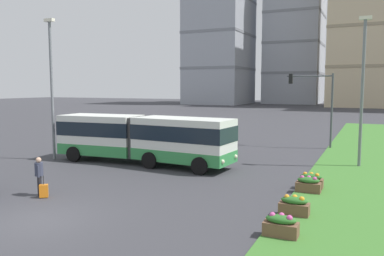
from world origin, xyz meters
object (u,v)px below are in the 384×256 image
flower_planter_1 (294,205)px  streetlight_left (52,83)px  pedestrian_crossing (39,173)px  flower_planter_0 (281,225)px  traffic_light_far_right (317,97)px  streetlight_median (363,86)px  flower_planter_2 (308,184)px  flower_planter_3 (311,180)px  articulated_bus (143,138)px  rolling_suitcase (44,191)px  apartment_tower_westcentre (296,16)px  apartment_tower_west (220,36)px  car_white_van (155,135)px  apartment_tower_centre (370,11)px

flower_planter_1 → streetlight_left: bearing=163.4°
pedestrian_crossing → flower_planter_0: 10.91m
pedestrian_crossing → traffic_light_far_right: bearing=64.6°
streetlight_left → streetlight_median: streetlight_left is taller
pedestrian_crossing → flower_planter_2: (10.89, 5.43, -0.58)m
pedestrian_crossing → flower_planter_3: size_ratio=1.58×
pedestrian_crossing → streetlight_left: streetlight_left is taller
flower_planter_1 → flower_planter_3: 4.32m
flower_planter_0 → flower_planter_2: bearing=90.0°
pedestrian_crossing → flower_planter_1: 11.08m
flower_planter_1 → flower_planter_2: same height
articulated_bus → rolling_suitcase: 8.50m
flower_planter_2 → apartment_tower_westcentre: 105.81m
flower_planter_1 → apartment_tower_west: 101.53m
traffic_light_far_right → streetlight_median: streetlight_median is taller
apartment_tower_west → apartment_tower_westcentre: size_ratio=0.76×
flower_planter_3 → streetlight_median: (1.90, 6.53, 4.51)m
car_white_van → apartment_tower_centre: apartment_tower_centre is taller
articulated_bus → apartment_tower_west: apartment_tower_west is taller
pedestrian_crossing → apartment_tower_centre: bearing=82.9°
rolling_suitcase → streetlight_left: (-6.38, 7.13, 4.77)m
flower_planter_2 → traffic_light_far_right: traffic_light_far_right is taller
articulated_bus → streetlight_median: bearing=20.1°
pedestrian_crossing → flower_planter_1: pedestrian_crossing is taller
flower_planter_0 → apartment_tower_westcentre: bearing=100.2°
articulated_bus → apartment_tower_west: size_ratio=0.31×
car_white_van → traffic_light_far_right: (12.79, 3.48, 3.31)m
flower_planter_2 → apartment_tower_centre: 91.46m
car_white_van → apartment_tower_westcentre: (-4.93, 90.27, 24.77)m
flower_planter_3 → apartment_tower_centre: apartment_tower_centre is taller
streetlight_left → traffic_light_far_right: bearing=39.7°
flower_planter_3 → apartment_tower_west: size_ratio=0.03×
flower_planter_2 → apartment_tower_west: (-38.32, 88.58, 18.98)m
car_white_van → rolling_suitcase: bearing=-76.5°
rolling_suitcase → flower_planter_2: size_ratio=0.88×
streetlight_median → flower_planter_0: bearing=-98.2°
articulated_bus → traffic_light_far_right: 14.74m
flower_planter_1 → apartment_tower_west: apartment_tower_west is taller
apartment_tower_west → apartment_tower_centre: (39.06, -0.02, 3.86)m
pedestrian_crossing → flower_planter_2: size_ratio=1.58×
flower_planter_0 → streetlight_median: (1.90, 13.16, 4.51)m
apartment_tower_west → apartment_tower_centre: bearing=-0.0°
car_white_van → flower_planter_0: bearing=-49.0°
rolling_suitcase → flower_planter_1: bearing=11.5°
car_white_van → traffic_light_far_right: size_ratio=0.78×
rolling_suitcase → streetlight_median: bearing=46.4°
flower_planter_3 → streetlight_left: streetlight_left is taller
pedestrian_crossing → apartment_tower_westcentre: bearing=94.5°
car_white_van → apartment_tower_westcentre: bearing=93.1°
flower_planter_3 → apartment_tower_centre: bearing=89.5°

